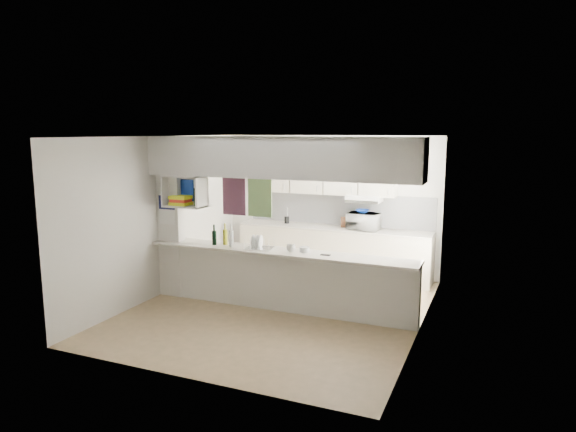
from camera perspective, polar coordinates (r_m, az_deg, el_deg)
The scene contains 16 objects.
floor at distance 7.92m, azimuth -1.10°, elevation -10.33°, with size 4.80×4.80×0.00m, color #8D7652.
ceiling at distance 7.46m, azimuth -1.16°, elevation 8.83°, with size 4.80×4.80×0.00m, color white.
wall_back at distance 9.80m, azimuth 4.56°, elevation 1.31°, with size 4.20×4.20×0.00m, color silver.
wall_left at distance 8.64m, azimuth -13.97°, elevation -0.03°, with size 4.80×4.80×0.00m, color silver.
wall_right at distance 7.02m, azimuth 14.77°, elevation -2.21°, with size 4.80×4.80×0.00m, color silver.
servery_partition at distance 7.60m, azimuth -2.33°, elevation 1.72°, with size 4.20×0.50×2.60m.
cubby_shelf at distance 8.22m, azimuth -11.36°, elevation 2.49°, with size 0.65×0.35×0.50m.
kitchen_run at distance 9.58m, azimuth 4.95°, elevation -1.76°, with size 3.60×0.63×2.24m.
microwave at distance 9.33m, azimuth 8.43°, elevation -0.59°, with size 0.55×0.37×0.31m, color white.
bowl at distance 9.30m, azimuth 8.29°, elevation 0.53°, with size 0.25×0.25×0.06m, color navy.
dish_rack at distance 7.77m, azimuth -3.22°, elevation -3.02°, with size 0.44×0.36×0.22m.
cup at distance 7.50m, azimuth 0.32°, elevation -3.59°, with size 0.13×0.13×0.11m, color white.
wine_bottles at distance 8.04m, azimuth -7.14°, elevation -2.35°, with size 0.37×0.15×0.35m.
plastic_tubs at distance 7.55m, azimuth 1.97°, elevation -3.77°, with size 0.49×0.18×0.07m.
utensil_jar at distance 9.88m, azimuth -0.13°, elevation -0.43°, with size 0.10×0.10×0.13m, color black.
knife_block at distance 9.53m, azimuth 6.17°, elevation -0.68°, with size 0.10×0.08×0.19m, color brown.
Camera 1 is at (3.02, -6.82, 2.68)m, focal length 32.00 mm.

